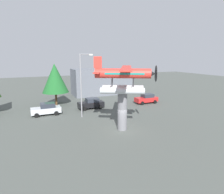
{
  "coord_description": "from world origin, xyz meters",
  "views": [
    {
      "loc": [
        -9.74,
        -19.35,
        8.43
      ],
      "look_at": [
        0.0,
        3.0,
        3.35
      ],
      "focal_mm": 31.02,
      "sensor_mm": 36.0,
      "label": 1
    }
  ],
  "objects_px": {
    "storefront_building": "(101,81)",
    "floatplane_monument": "(124,78)",
    "car_mid_black": "(91,103)",
    "tree_east": "(55,78)",
    "display_pedestal": "(122,111)",
    "streetlight_primary": "(82,82)",
    "car_near_silver": "(46,109)",
    "car_far_red": "(146,99)"
  },
  "relations": [
    {
      "from": "car_far_red",
      "to": "streetlight_primary",
      "type": "height_order",
      "value": "streetlight_primary"
    },
    {
      "from": "car_mid_black",
      "to": "storefront_building",
      "type": "bearing_deg",
      "value": -118.05
    },
    {
      "from": "streetlight_primary",
      "to": "tree_east",
      "type": "bearing_deg",
      "value": 106.46
    },
    {
      "from": "floatplane_monument",
      "to": "streetlight_primary",
      "type": "relative_size",
      "value": 1.09
    },
    {
      "from": "car_far_red",
      "to": "tree_east",
      "type": "relative_size",
      "value": 0.57
    },
    {
      "from": "display_pedestal",
      "to": "streetlight_primary",
      "type": "bearing_deg",
      "value": 113.85
    },
    {
      "from": "car_far_red",
      "to": "storefront_building",
      "type": "relative_size",
      "value": 0.32
    },
    {
      "from": "car_mid_black",
      "to": "storefront_building",
      "type": "height_order",
      "value": "storefront_building"
    },
    {
      "from": "car_mid_black",
      "to": "streetlight_primary",
      "type": "distance_m",
      "value": 6.21
    },
    {
      "from": "floatplane_monument",
      "to": "car_far_red",
      "type": "relative_size",
      "value": 2.3
    },
    {
      "from": "car_mid_black",
      "to": "tree_east",
      "type": "height_order",
      "value": "tree_east"
    },
    {
      "from": "display_pedestal",
      "to": "car_mid_black",
      "type": "xyz_separation_m",
      "value": [
        -0.48,
        10.48,
        -1.35
      ]
    },
    {
      "from": "streetlight_primary",
      "to": "tree_east",
      "type": "xyz_separation_m",
      "value": [
        -2.53,
        8.56,
        -0.28
      ]
    },
    {
      "from": "floatplane_monument",
      "to": "car_near_silver",
      "type": "distance_m",
      "value": 13.56
    },
    {
      "from": "car_near_silver",
      "to": "storefront_building",
      "type": "xyz_separation_m",
      "value": [
        13.28,
        12.25,
        2.04
      ]
    },
    {
      "from": "floatplane_monument",
      "to": "car_mid_black",
      "type": "relative_size",
      "value": 2.3
    },
    {
      "from": "streetlight_primary",
      "to": "car_far_red",
      "type": "bearing_deg",
      "value": 14.88
    },
    {
      "from": "car_near_silver",
      "to": "car_mid_black",
      "type": "bearing_deg",
      "value": -174.14
    },
    {
      "from": "car_near_silver",
      "to": "tree_east",
      "type": "xyz_separation_m",
      "value": [
        2.17,
        5.43,
        3.93
      ]
    },
    {
      "from": "display_pedestal",
      "to": "floatplane_monument",
      "type": "xyz_separation_m",
      "value": [
        0.11,
        -0.06,
        3.9
      ]
    },
    {
      "from": "car_near_silver",
      "to": "car_mid_black",
      "type": "height_order",
      "value": "same"
    },
    {
      "from": "car_far_red",
      "to": "tree_east",
      "type": "xyz_separation_m",
      "value": [
        -15.49,
        5.12,
        3.93
      ]
    },
    {
      "from": "floatplane_monument",
      "to": "storefront_building",
      "type": "height_order",
      "value": "floatplane_monument"
    },
    {
      "from": "display_pedestal",
      "to": "car_far_red",
      "type": "distance_m",
      "value": 14.27
    },
    {
      "from": "display_pedestal",
      "to": "streetlight_primary",
      "type": "xyz_separation_m",
      "value": [
        -2.93,
        6.62,
        2.85
      ]
    },
    {
      "from": "car_mid_black",
      "to": "car_far_red",
      "type": "bearing_deg",
      "value": 177.7
    },
    {
      "from": "car_mid_black",
      "to": "car_far_red",
      "type": "xyz_separation_m",
      "value": [
        10.52,
        -0.42,
        0.0
      ]
    },
    {
      "from": "car_mid_black",
      "to": "floatplane_monument",
      "type": "bearing_deg",
      "value": 93.25
    },
    {
      "from": "floatplane_monument",
      "to": "storefront_building",
      "type": "distance_m",
      "value": 22.97
    },
    {
      "from": "car_mid_black",
      "to": "tree_east",
      "type": "relative_size",
      "value": 0.57
    },
    {
      "from": "car_mid_black",
      "to": "car_far_red",
      "type": "distance_m",
      "value": 10.53
    },
    {
      "from": "floatplane_monument",
      "to": "car_far_red",
      "type": "xyz_separation_m",
      "value": [
        9.92,
        10.12,
        -5.26
      ]
    },
    {
      "from": "car_far_red",
      "to": "tree_east",
      "type": "bearing_deg",
      "value": -18.28
    },
    {
      "from": "display_pedestal",
      "to": "storefront_building",
      "type": "distance_m",
      "value": 22.73
    },
    {
      "from": "storefront_building",
      "to": "floatplane_monument",
      "type": "bearing_deg",
      "value": -104.09
    },
    {
      "from": "display_pedestal",
      "to": "floatplane_monument",
      "type": "bearing_deg",
      "value": -28.34
    },
    {
      "from": "floatplane_monument",
      "to": "car_near_silver",
      "type": "relative_size",
      "value": 2.3
    },
    {
      "from": "display_pedestal",
      "to": "floatplane_monument",
      "type": "relative_size",
      "value": 0.46
    },
    {
      "from": "floatplane_monument",
      "to": "car_mid_black",
      "type": "distance_m",
      "value": 11.8
    },
    {
      "from": "display_pedestal",
      "to": "tree_east",
      "type": "bearing_deg",
      "value": 109.77
    },
    {
      "from": "car_near_silver",
      "to": "car_far_red",
      "type": "relative_size",
      "value": 1.0
    },
    {
      "from": "storefront_building",
      "to": "tree_east",
      "type": "relative_size",
      "value": 1.78
    }
  ]
}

